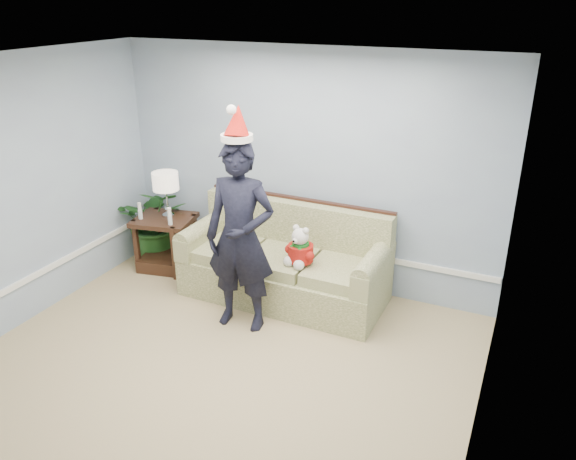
# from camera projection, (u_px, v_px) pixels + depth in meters

# --- Properties ---
(room_shell) EXTENTS (4.54, 5.04, 2.74)m
(room_shell) POSITION_uv_depth(u_px,v_px,m) (172.00, 259.00, 4.21)
(room_shell) COLOR tan
(room_shell) RESTS_ON ground
(wainscot_trim) EXTENTS (4.49, 4.99, 0.06)m
(wainscot_trim) POSITION_uv_depth(u_px,v_px,m) (153.00, 270.00, 6.00)
(wainscot_trim) COLOR white
(wainscot_trim) RESTS_ON room_shell
(sofa) EXTENTS (2.25, 0.99, 1.05)m
(sofa) POSITION_uv_depth(u_px,v_px,m) (286.00, 265.00, 6.29)
(sofa) COLOR #586530
(sofa) RESTS_ON room_shell
(side_table) EXTENTS (0.79, 0.70, 0.67)m
(side_table) POSITION_uv_depth(u_px,v_px,m) (167.00, 248.00, 6.97)
(side_table) COLOR #3A2115
(side_table) RESTS_ON room_shell
(table_lamp) EXTENTS (0.31, 0.31, 0.56)m
(table_lamp) POSITION_uv_depth(u_px,v_px,m) (166.00, 183.00, 6.68)
(table_lamp) COLOR silver
(table_lamp) RESTS_ON side_table
(candle_pair) EXTENTS (0.49, 0.05, 0.21)m
(candle_pair) POSITION_uv_depth(u_px,v_px,m) (155.00, 214.00, 6.66)
(candle_pair) COLOR silver
(candle_pair) RESTS_ON side_table
(houseplant) EXTENTS (1.10, 1.03, 0.97)m
(houseplant) POSITION_uv_depth(u_px,v_px,m) (157.00, 221.00, 7.18)
(houseplant) COLOR #245922
(houseplant) RESTS_ON room_shell
(man) EXTENTS (0.76, 0.54, 1.95)m
(man) POSITION_uv_depth(u_px,v_px,m) (240.00, 237.00, 5.50)
(man) COLOR black
(man) RESTS_ON room_shell
(santa_hat) EXTENTS (0.35, 0.39, 0.35)m
(santa_hat) POSITION_uv_depth(u_px,v_px,m) (237.00, 124.00, 5.08)
(santa_hat) COLOR silver
(santa_hat) RESTS_ON man
(teddy_bear) EXTENTS (0.33, 0.34, 0.44)m
(teddy_bear) POSITION_uv_depth(u_px,v_px,m) (300.00, 251.00, 5.85)
(teddy_bear) COLOR silver
(teddy_bear) RESTS_ON sofa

